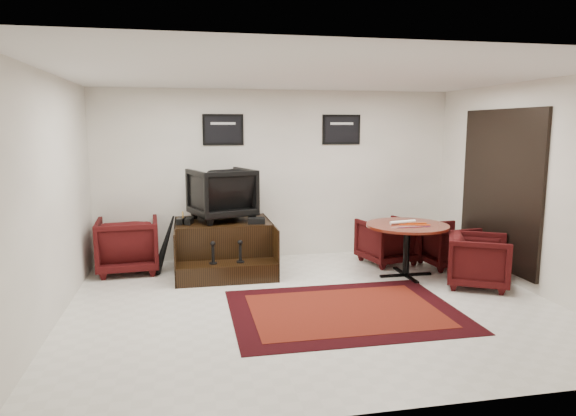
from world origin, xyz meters
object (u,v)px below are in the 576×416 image
at_px(shine_chair, 222,191).
at_px(table_chair_window, 447,243).
at_px(shine_podium, 223,247).
at_px(meeting_table, 407,231).
at_px(armchair_side, 128,242).
at_px(table_chair_back, 387,239).
at_px(table_chair_corner, 479,258).

relative_size(shine_chair, table_chair_window, 1.20).
height_order(shine_podium, meeting_table, meeting_table).
height_order(shine_chair, armchair_side, shine_chair).
bearing_deg(table_chair_back, table_chair_window, 142.67).
relative_size(shine_podium, shine_chair, 1.66).
relative_size(table_chair_back, table_chair_window, 1.06).
bearing_deg(table_chair_corner, table_chair_back, 56.59).
xyz_separation_m(shine_podium, shine_chair, (0.00, 0.15, 0.86)).
bearing_deg(table_chair_corner, armchair_side, 98.85).
xyz_separation_m(shine_chair, meeting_table, (2.63, -1.06, -0.52)).
distance_m(shine_chair, armchair_side, 1.62).
bearing_deg(shine_podium, table_chair_corner, -24.79).
bearing_deg(table_chair_back, shine_podium, -16.35).
height_order(table_chair_window, table_chair_corner, table_chair_corner).
height_order(armchair_side, table_chair_window, armchair_side).
relative_size(shine_chair, table_chair_back, 1.13).
xyz_separation_m(armchair_side, meeting_table, (4.06, -1.06, 0.23)).
height_order(armchair_side, meeting_table, armchair_side).
distance_m(table_chair_window, table_chair_corner, 1.05).
distance_m(table_chair_back, table_chair_window, 0.94).
distance_m(table_chair_back, table_chair_corner, 1.62).
height_order(table_chair_back, table_chair_corner, table_chair_corner).
bearing_deg(armchair_side, table_chair_window, 168.48).
relative_size(shine_podium, table_chair_corner, 1.88).
height_order(shine_podium, table_chair_back, table_chair_back).
distance_m(shine_podium, shine_chair, 0.87).
xyz_separation_m(meeting_table, table_chair_window, (0.87, 0.38, -0.31)).
height_order(shine_podium, shine_chair, shine_chair).
height_order(table_chair_back, table_chair_window, table_chair_back).
bearing_deg(table_chair_corner, table_chair_window, 23.12).
relative_size(shine_chair, armchair_side, 0.99).
bearing_deg(shine_chair, shine_podium, 72.20).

